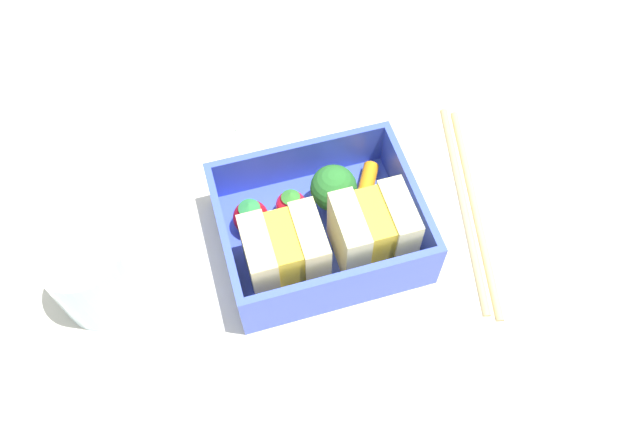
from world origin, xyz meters
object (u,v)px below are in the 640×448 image
sandwich_left (373,230)px  chopstick_pair (471,205)px  folded_napkin (290,86)px  strawberry_far_left (291,205)px  broccoli_floret (334,188)px  sandwich_center_left (285,253)px  carrot_stick_far_left (367,185)px  strawberry_left (251,217)px  drinking_glass (92,278)px

sandwich_left → chopstick_pair: (-10.12, -1.99, -3.80)cm
folded_napkin → strawberry_far_left: bearing=75.6°
sandwich_left → broccoli_floret: sandwich_left is taller
sandwich_center_left → broccoli_floret: (-5.42, -4.79, -0.15)cm
sandwich_left → carrot_stick_far_left: (-1.59, -5.74, -2.27)cm
sandwich_left → chopstick_pair: 10.99cm
strawberry_left → chopstick_pair: bearing=171.7°
carrot_stick_far_left → chopstick_pair: 9.44cm
drinking_glass → folded_napkin: size_ratio=0.56×
sandwich_center_left → chopstick_pair: (-17.30, -1.99, -3.80)cm
strawberry_far_left → drinking_glass: bearing=9.4°
sandwich_left → strawberry_far_left: sandwich_left is taller
drinking_glass → folded_napkin: 27.44cm
drinking_glass → carrot_stick_far_left: bearing=-171.8°
carrot_stick_far_left → drinking_glass: 23.80cm
strawberry_far_left → drinking_glass: drinking_glass is taller
sandwich_left → strawberry_left: (8.91, -4.78, -1.33)cm
chopstick_pair → strawberry_far_left: bearing=-11.3°
strawberry_left → folded_napkin: bearing=-115.6°
sandwich_left → strawberry_left: size_ratio=1.68×
broccoli_floret → strawberry_far_left: bearing=-4.7°
strawberry_far_left → carrot_stick_far_left: bearing=-174.6°
carrot_stick_far_left → strawberry_left: (10.50, 0.96, 0.94)cm
chopstick_pair → folded_napkin: (11.57, -18.33, -0.15)cm
sandwich_center_left → strawberry_left: (1.72, -4.78, -1.33)cm
strawberry_far_left → strawberry_left: strawberry_left is taller
sandwich_left → strawberry_far_left: 7.55cm
carrot_stick_far_left → broccoli_floret: (3.36, 0.95, 2.12)cm
carrot_stick_far_left → drinking_glass: size_ratio=0.59×
broccoli_floret → drinking_glass: 20.29cm
carrot_stick_far_left → sandwich_center_left: bearing=33.2°
sandwich_left → strawberry_left: 10.20cm
drinking_glass → strawberry_far_left: bearing=-170.6°
sandwich_left → folded_napkin: bearing=-85.9°
chopstick_pair → sandwich_left: bearing=11.1°
sandwich_left → chopstick_pair: sandwich_left is taller
broccoli_floret → strawberry_left: bearing=0.0°
carrot_stick_far_left → broccoli_floret: 4.08cm
sandwich_center_left → strawberry_far_left: bearing=-109.6°
broccoli_floret → folded_napkin: broccoli_floret is taller
chopstick_pair → broccoli_floret: bearing=-13.2°
folded_napkin → sandwich_left: bearing=94.1°
carrot_stick_far_left → broccoli_floret: bearing=15.9°
broccoli_floret → sandwich_center_left: bearing=41.4°
broccoli_floret → strawberry_far_left: (3.61, -0.30, -1.36)cm
broccoli_floret → carrot_stick_far_left: bearing=-164.1°
carrot_stick_far_left → folded_napkin: carrot_stick_far_left is taller
sandwich_center_left → chopstick_pair: size_ratio=0.28×
broccoli_floret → folded_napkin: (-0.31, -15.54, -3.80)cm
carrot_stick_far_left → strawberry_left: 10.58cm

